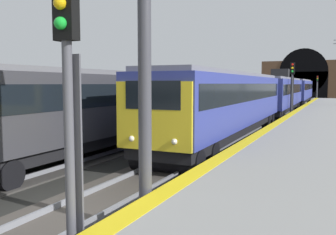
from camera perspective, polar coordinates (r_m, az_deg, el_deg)
name	(u,v)px	position (r m, az deg, el deg)	size (l,w,h in m)	color
ground_plane	(65,222)	(9.23, -15.71, -15.41)	(320.00, 320.00, 0.00)	black
platform_right	(249,234)	(7.19, 12.45, -17.28)	(112.00, 4.16, 0.97)	gray
platform_right_edge_strip	(159,195)	(7.60, -1.37, -11.98)	(112.00, 0.50, 0.01)	yellow
track_main_line	(65,221)	(9.22, -15.71, -15.17)	(160.00, 3.03, 0.21)	#423D38
train_main_approaching	(279,93)	(39.95, 16.92, 3.63)	(58.00, 3.17, 4.74)	navy
train_adjacent_platform	(230,94)	(37.57, 9.59, 3.64)	(62.58, 2.81, 3.81)	#333338
railway_signal_near	(68,98)	(6.04, -15.21, 2.99)	(0.39, 0.38, 4.95)	#4C4C54
railway_signal_mid	(292,85)	(34.66, 18.71, 4.79)	(0.39, 0.38, 5.11)	#38383D
railway_signal_far	(317,86)	(74.09, 22.16, 4.62)	(0.39, 0.38, 4.70)	#4C4C54
tunnel_portal	(303,79)	(92.01, 20.29, 5.64)	(2.13, 19.11, 11.35)	brown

